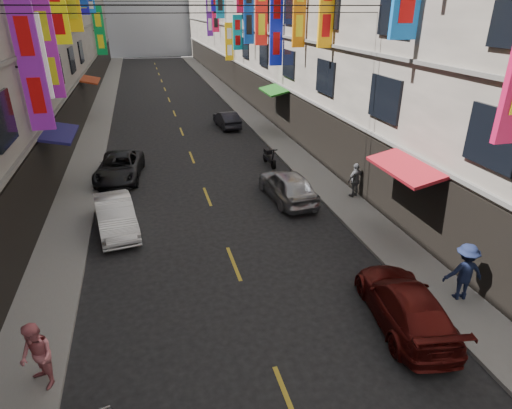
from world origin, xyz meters
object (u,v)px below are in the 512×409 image
scooter_far_right (269,158)px  pedestrian_rfar (356,180)px  pedestrian_rnear (464,272)px  car_right_near (405,304)px  car_left_far (119,167)px  pedestrian_lfar (37,357)px  car_right_mid (288,185)px  car_right_far (227,119)px  car_left_mid (115,216)px

scooter_far_right → pedestrian_rfar: (2.53, -5.46, 0.49)m
pedestrian_rnear → car_right_near: bearing=21.2°
car_left_far → pedestrian_lfar: size_ratio=2.67×
car_left_far → car_right_near: car_left_far is taller
car_right_mid → car_right_far: size_ratio=1.16×
scooter_far_right → pedestrian_lfar: 16.62m
car_right_near → pedestrian_rfar: bearing=-99.1°
car_right_near → pedestrian_rfar: size_ratio=2.66×
car_right_near → pedestrian_lfar: size_ratio=2.50×
car_right_far → car_left_far: bearing=45.6°
scooter_far_right → car_right_far: size_ratio=0.50×
scooter_far_right → car_left_far: 8.07m
car_left_far → pedestrian_rnear: bearing=-45.0°
car_left_mid → car_right_far: size_ratio=1.10×
car_right_near → pedestrian_lfar: (-9.40, 0.05, 0.36)m
car_left_mid → pedestrian_rnear: pedestrian_rnear is taller
car_left_far → car_right_far: car_left_far is taller
car_right_near → car_right_far: bearing=-80.0°
car_left_mid → pedestrian_rfar: 10.61m
scooter_far_right → car_left_far: size_ratio=0.39×
car_right_far → pedestrian_lfar: size_ratio=2.10×
pedestrian_rfar → car_right_near: bearing=51.4°
car_right_far → pedestrian_rnear: 22.27m
car_right_near → pedestrian_lfar: pedestrian_lfar is taller
car_right_near → car_right_far: car_right_near is taller
pedestrian_rnear → pedestrian_rfar: (0.41, 7.80, -0.10)m
car_left_far → car_right_far: size_ratio=1.27×
car_left_far → pedestrian_rfar: pedestrian_rfar is taller
car_right_near → car_right_mid: bearing=-78.6°
pedestrian_rnear → pedestrian_rfar: bearing=-83.1°
car_right_mid → pedestrian_rfar: bearing=164.0°
car_left_far → pedestrian_rnear: size_ratio=2.51×
pedestrian_lfar → pedestrian_rnear: 11.60m
car_left_far → pedestrian_rnear: pedestrian_rnear is taller
pedestrian_lfar → car_right_far: bearing=122.7°
car_left_far → car_right_mid: 8.92m
car_right_far → pedestrian_rnear: size_ratio=1.98×
car_right_far → pedestrian_lfar: bearing=64.0°
car_right_mid → pedestrian_rfar: 3.13m
car_right_far → pedestrian_rfar: size_ratio=2.23×
car_left_mid → car_left_far: bearing=81.8°
car_left_mid → car_right_mid: 7.63m
car_left_mid → car_right_near: 11.16m
car_left_mid → car_left_far: size_ratio=0.87×
car_left_far → car_right_mid: car_right_mid is taller
pedestrian_lfar → scooter_far_right: bearing=109.3°
pedestrian_lfar → pedestrian_rfar: 14.53m
scooter_far_right → pedestrian_lfar: bearing=51.2°
pedestrian_rnear → car_right_mid: bearing=-62.8°
scooter_far_right → pedestrian_rnear: size_ratio=0.99×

